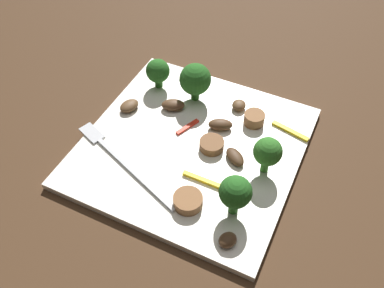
% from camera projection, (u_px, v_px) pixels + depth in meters
% --- Properties ---
extents(ground_plane, '(1.40, 1.40, 0.00)m').
position_uv_depth(ground_plane, '(192.00, 149.00, 0.54)').
color(ground_plane, '#422B19').
extents(plate, '(0.27, 0.27, 0.01)m').
position_uv_depth(plate, '(192.00, 147.00, 0.54)').
color(plate, white).
rests_on(plate, ground_plane).
extents(fork, '(0.17, 0.08, 0.00)m').
position_uv_depth(fork, '(119.00, 158.00, 0.51)').
color(fork, silver).
rests_on(fork, plate).
extents(broccoli_floret_0, '(0.03, 0.03, 0.05)m').
position_uv_depth(broccoli_floret_0, '(267.00, 154.00, 0.48)').
color(broccoli_floret_0, '#347525').
rests_on(broccoli_floret_0, plate).
extents(broccoli_floret_1, '(0.04, 0.04, 0.05)m').
position_uv_depth(broccoli_floret_1, '(235.00, 193.00, 0.44)').
color(broccoli_floret_1, '#296420').
rests_on(broccoli_floret_1, plate).
extents(broccoli_floret_2, '(0.04, 0.04, 0.06)m').
position_uv_depth(broccoli_floret_2, '(195.00, 80.00, 0.56)').
color(broccoli_floret_2, '#296420').
rests_on(broccoli_floret_2, plate).
extents(broccoli_floret_3, '(0.03, 0.03, 0.04)m').
position_uv_depth(broccoli_floret_3, '(158.00, 71.00, 0.59)').
color(broccoli_floret_3, '#296420').
rests_on(broccoli_floret_3, plate).
extents(sausage_slice_0, '(0.04, 0.04, 0.01)m').
position_uv_depth(sausage_slice_0, '(212.00, 145.00, 0.52)').
color(sausage_slice_0, brown).
rests_on(sausage_slice_0, plate).
extents(sausage_slice_1, '(0.04, 0.04, 0.02)m').
position_uv_depth(sausage_slice_1, '(254.00, 119.00, 0.55)').
color(sausage_slice_1, brown).
rests_on(sausage_slice_1, plate).
extents(sausage_slice_2, '(0.04, 0.04, 0.01)m').
position_uv_depth(sausage_slice_2, '(188.00, 201.00, 0.47)').
color(sausage_slice_2, brown).
rests_on(sausage_slice_2, plate).
extents(mushroom_0, '(0.04, 0.03, 0.01)m').
position_uv_depth(mushroom_0, '(173.00, 105.00, 0.57)').
color(mushroom_0, '#4C331E').
rests_on(mushroom_0, plate).
extents(mushroom_1, '(0.04, 0.03, 0.01)m').
position_uv_depth(mushroom_1, '(235.00, 157.00, 0.51)').
color(mushroom_1, '#422B19').
rests_on(mushroom_1, plate).
extents(mushroom_2, '(0.04, 0.03, 0.01)m').
position_uv_depth(mushroom_2, '(220.00, 125.00, 0.54)').
color(mushroom_2, '#4C331E').
rests_on(mushroom_2, plate).
extents(mushroom_3, '(0.03, 0.03, 0.01)m').
position_uv_depth(mushroom_3, '(129.00, 106.00, 0.57)').
color(mushroom_3, brown).
rests_on(mushroom_3, plate).
extents(mushroom_4, '(0.02, 0.02, 0.01)m').
position_uv_depth(mushroom_4, '(239.00, 105.00, 0.57)').
color(mushroom_4, brown).
rests_on(mushroom_4, plate).
extents(mushroom_5, '(0.03, 0.03, 0.01)m').
position_uv_depth(mushroom_5, '(228.00, 240.00, 0.44)').
color(mushroom_5, '#4C331E').
rests_on(mushroom_5, plate).
extents(pepper_strip_0, '(0.05, 0.01, 0.00)m').
position_uv_depth(pepper_strip_0, '(203.00, 180.00, 0.49)').
color(pepper_strip_0, yellow).
rests_on(pepper_strip_0, plate).
extents(pepper_strip_1, '(0.05, 0.02, 0.00)m').
position_uv_depth(pepper_strip_1, '(290.00, 131.00, 0.54)').
color(pepper_strip_1, yellow).
rests_on(pepper_strip_1, plate).
extents(pepper_strip_2, '(0.02, 0.04, 0.00)m').
position_uv_depth(pepper_strip_2, '(187.00, 127.00, 0.55)').
color(pepper_strip_2, red).
rests_on(pepper_strip_2, plate).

